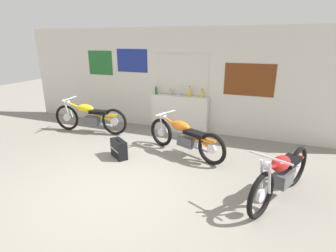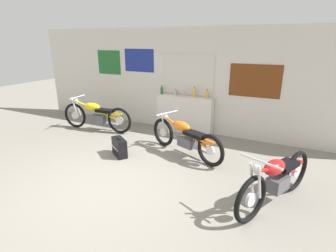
{
  "view_description": "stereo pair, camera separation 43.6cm",
  "coord_description": "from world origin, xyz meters",
  "px_view_note": "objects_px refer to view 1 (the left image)",
  "views": [
    {
      "loc": [
        2.35,
        -3.33,
        2.46
      ],
      "look_at": [
        0.39,
        1.66,
        0.7
      ],
      "focal_mm": 28.0,
      "sensor_mm": 36.0,
      "label": 1
    },
    {
      "loc": [
        2.75,
        -3.15,
        2.46
      ],
      "look_at": [
        0.39,
        1.66,
        0.7
      ],
      "focal_mm": 28.0,
      "sensor_mm": 36.0,
      "label": 2
    }
  ],
  "objects_px": {
    "bottle_center": "(179,93)",
    "motorcycle_orange": "(185,137)",
    "bottle_leftmost": "(156,90)",
    "motorcycle_red": "(281,175)",
    "bottle_rightmost": "(202,94)",
    "bottle_left_center": "(170,92)",
    "hard_case_black": "(119,149)",
    "motorcycle_yellow": "(90,117)",
    "bottle_right_center": "(189,92)"
  },
  "relations": [
    {
      "from": "bottle_center",
      "to": "motorcycle_orange",
      "type": "height_order",
      "value": "bottle_center"
    },
    {
      "from": "bottle_leftmost",
      "to": "motorcycle_red",
      "type": "distance_m",
      "value": 4.21
    },
    {
      "from": "bottle_rightmost",
      "to": "bottle_left_center",
      "type": "bearing_deg",
      "value": -179.1
    },
    {
      "from": "bottle_leftmost",
      "to": "bottle_rightmost",
      "type": "relative_size",
      "value": 1.12
    },
    {
      "from": "bottle_rightmost",
      "to": "motorcycle_orange",
      "type": "bearing_deg",
      "value": -89.65
    },
    {
      "from": "bottle_rightmost",
      "to": "hard_case_black",
      "type": "distance_m",
      "value": 2.68
    },
    {
      "from": "motorcycle_orange",
      "to": "motorcycle_yellow",
      "type": "distance_m",
      "value": 2.94
    },
    {
      "from": "motorcycle_red",
      "to": "hard_case_black",
      "type": "bearing_deg",
      "value": 172.52
    },
    {
      "from": "bottle_left_center",
      "to": "bottle_rightmost",
      "type": "relative_size",
      "value": 0.77
    },
    {
      "from": "bottle_left_center",
      "to": "hard_case_black",
      "type": "relative_size",
      "value": 0.35
    },
    {
      "from": "motorcycle_yellow",
      "to": "hard_case_black",
      "type": "height_order",
      "value": "motorcycle_yellow"
    },
    {
      "from": "bottle_left_center",
      "to": "motorcycle_orange",
      "type": "height_order",
      "value": "bottle_left_center"
    },
    {
      "from": "bottle_right_center",
      "to": "motorcycle_orange",
      "type": "height_order",
      "value": "bottle_right_center"
    },
    {
      "from": "bottle_left_center",
      "to": "motorcycle_yellow",
      "type": "distance_m",
      "value": 2.32
    },
    {
      "from": "bottle_leftmost",
      "to": "bottle_left_center",
      "type": "relative_size",
      "value": 1.46
    },
    {
      "from": "bottle_leftmost",
      "to": "motorcycle_yellow",
      "type": "relative_size",
      "value": 0.12
    },
    {
      "from": "bottle_leftmost",
      "to": "bottle_rightmost",
      "type": "height_order",
      "value": "bottle_leftmost"
    },
    {
      "from": "bottle_leftmost",
      "to": "hard_case_black",
      "type": "distance_m",
      "value": 2.31
    },
    {
      "from": "bottle_center",
      "to": "motorcycle_red",
      "type": "bearing_deg",
      "value": -44.23
    },
    {
      "from": "bottle_left_center",
      "to": "motorcycle_orange",
      "type": "bearing_deg",
      "value": -58.25
    },
    {
      "from": "bottle_right_center",
      "to": "motorcycle_yellow",
      "type": "bearing_deg",
      "value": -158.73
    },
    {
      "from": "hard_case_black",
      "to": "bottle_left_center",
      "type": "bearing_deg",
      "value": 80.14
    },
    {
      "from": "motorcycle_orange",
      "to": "motorcycle_red",
      "type": "bearing_deg",
      "value": -29.47
    },
    {
      "from": "bottle_center",
      "to": "bottle_right_center",
      "type": "distance_m",
      "value": 0.29
    },
    {
      "from": "bottle_rightmost",
      "to": "motorcycle_yellow",
      "type": "xyz_separation_m",
      "value": [
        -2.89,
        -1.02,
        -0.67
      ]
    },
    {
      "from": "motorcycle_orange",
      "to": "hard_case_black",
      "type": "xyz_separation_m",
      "value": [
        -1.28,
        -0.69,
        -0.22
      ]
    },
    {
      "from": "hard_case_black",
      "to": "bottle_right_center",
      "type": "bearing_deg",
      "value": 66.53
    },
    {
      "from": "bottle_leftmost",
      "to": "bottle_center",
      "type": "height_order",
      "value": "bottle_leftmost"
    },
    {
      "from": "bottle_center",
      "to": "motorcycle_orange",
      "type": "bearing_deg",
      "value": -65.82
    },
    {
      "from": "bottle_center",
      "to": "hard_case_black",
      "type": "height_order",
      "value": "bottle_center"
    },
    {
      "from": "bottle_left_center",
      "to": "motorcycle_orange",
      "type": "relative_size",
      "value": 0.09
    },
    {
      "from": "bottle_right_center",
      "to": "motorcycle_orange",
      "type": "distance_m",
      "value": 1.66
    },
    {
      "from": "bottle_rightmost",
      "to": "bottle_center",
      "type": "bearing_deg",
      "value": -175.5
    },
    {
      "from": "bottle_leftmost",
      "to": "motorcycle_orange",
      "type": "relative_size",
      "value": 0.13
    },
    {
      "from": "bottle_rightmost",
      "to": "motorcycle_red",
      "type": "bearing_deg",
      "value": -52.64
    },
    {
      "from": "motorcycle_red",
      "to": "bottle_leftmost",
      "type": "bearing_deg",
      "value": 142.29
    },
    {
      "from": "hard_case_black",
      "to": "bottle_center",
      "type": "bearing_deg",
      "value": 73.2
    },
    {
      "from": "motorcycle_red",
      "to": "motorcycle_orange",
      "type": "bearing_deg",
      "value": 150.53
    },
    {
      "from": "bottle_right_center",
      "to": "bottle_rightmost",
      "type": "height_order",
      "value": "bottle_right_center"
    },
    {
      "from": "motorcycle_orange",
      "to": "bottle_center",
      "type": "bearing_deg",
      "value": 114.18
    },
    {
      "from": "motorcycle_red",
      "to": "hard_case_black",
      "type": "xyz_separation_m",
      "value": [
        -3.25,
        0.43,
        -0.24
      ]
    },
    {
      "from": "bottle_leftmost",
      "to": "motorcycle_yellow",
      "type": "height_order",
      "value": "bottle_leftmost"
    },
    {
      "from": "motorcycle_orange",
      "to": "bottle_leftmost",
      "type": "bearing_deg",
      "value": 132.66
    },
    {
      "from": "bottle_center",
      "to": "hard_case_black",
      "type": "distance_m",
      "value": 2.39
    },
    {
      "from": "motorcycle_yellow",
      "to": "hard_case_black",
      "type": "distance_m",
      "value": 2.0
    },
    {
      "from": "motorcycle_orange",
      "to": "motorcycle_yellow",
      "type": "relative_size",
      "value": 0.92
    },
    {
      "from": "hard_case_black",
      "to": "bottle_leftmost",
      "type": "bearing_deg",
      "value": 90.87
    },
    {
      "from": "bottle_center",
      "to": "bottle_rightmost",
      "type": "bearing_deg",
      "value": 4.5
    },
    {
      "from": "bottle_center",
      "to": "motorcycle_red",
      "type": "relative_size",
      "value": 0.11
    },
    {
      "from": "bottle_rightmost",
      "to": "motorcycle_red",
      "type": "xyz_separation_m",
      "value": [
        1.98,
        -2.59,
        -0.68
      ]
    }
  ]
}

